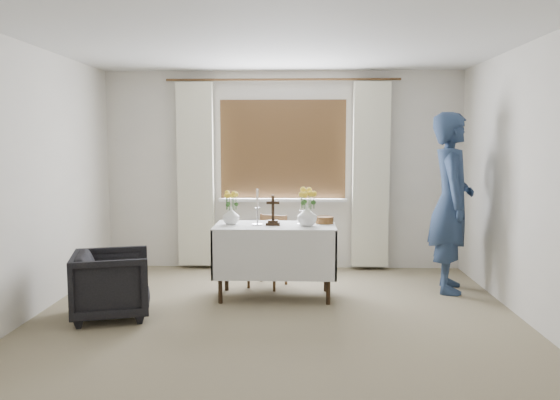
# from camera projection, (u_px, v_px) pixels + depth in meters

# --- Properties ---
(ground) EXTENTS (5.00, 5.00, 0.00)m
(ground) POSITION_uv_depth(u_px,v_px,m) (274.00, 335.00, 4.58)
(ground) COLOR gray
(ground) RESTS_ON ground
(altar_table) EXTENTS (1.24, 0.64, 0.76)m
(altar_table) POSITION_uv_depth(u_px,v_px,m) (275.00, 261.00, 5.66)
(altar_table) COLOR white
(altar_table) RESTS_ON ground
(wooden_chair) EXTENTS (0.48, 0.48, 0.80)m
(wooden_chair) POSITION_uv_depth(u_px,v_px,m) (268.00, 251.00, 6.08)
(wooden_chair) COLOR brown
(wooden_chair) RESTS_ON ground
(armchair) EXTENTS (0.84, 0.83, 0.62)m
(armchair) POSITION_uv_depth(u_px,v_px,m) (112.00, 284.00, 5.02)
(armchair) COLOR black
(armchair) RESTS_ON ground
(person) EXTENTS (0.57, 0.77, 1.93)m
(person) POSITION_uv_depth(u_px,v_px,m) (451.00, 203.00, 5.86)
(person) COLOR navy
(person) RESTS_ON ground
(radiator) EXTENTS (1.10, 0.10, 0.60)m
(radiator) POSITION_uv_depth(u_px,v_px,m) (283.00, 245.00, 6.96)
(radiator) COLOR white
(radiator) RESTS_ON ground
(wooden_cross) EXTENTS (0.15, 0.10, 0.31)m
(wooden_cross) POSITION_uv_depth(u_px,v_px,m) (273.00, 210.00, 5.59)
(wooden_cross) COLOR black
(wooden_cross) RESTS_ON altar_table
(candlestick_left) EXTENTS (0.14, 0.14, 0.37)m
(candlestick_left) POSITION_uv_depth(u_px,v_px,m) (257.00, 207.00, 5.58)
(candlestick_left) COLOR silver
(candlestick_left) RESTS_ON altar_table
(candlestick_right) EXTENTS (0.11, 0.11, 0.30)m
(candlestick_right) POSITION_uv_depth(u_px,v_px,m) (301.00, 210.00, 5.62)
(candlestick_right) COLOR silver
(candlestick_right) RESTS_ON altar_table
(flower_vase_left) EXTENTS (0.18, 0.18, 0.18)m
(flower_vase_left) POSITION_uv_depth(u_px,v_px,m) (231.00, 216.00, 5.65)
(flower_vase_left) COLOR white
(flower_vase_left) RESTS_ON altar_table
(flower_vase_right) EXTENTS (0.23, 0.23, 0.21)m
(flower_vase_right) POSITION_uv_depth(u_px,v_px,m) (307.00, 216.00, 5.54)
(flower_vase_right) COLOR white
(flower_vase_right) RESTS_ON altar_table
(wicker_basket) EXTENTS (0.25, 0.25, 0.07)m
(wicker_basket) POSITION_uv_depth(u_px,v_px,m) (324.00, 220.00, 5.72)
(wicker_basket) COLOR brown
(wicker_basket) RESTS_ON altar_table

